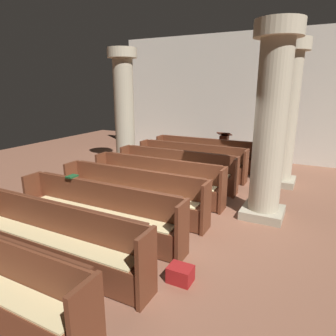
{
  "coord_description": "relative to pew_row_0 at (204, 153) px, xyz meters",
  "views": [
    {
      "loc": [
        2.51,
        -5.13,
        2.66
      ],
      "look_at": [
        -0.64,
        1.04,
        0.75
      ],
      "focal_mm": 31.9,
      "sensor_mm": 36.0,
      "label": 1
    }
  ],
  "objects": [
    {
      "name": "pew_row_3",
      "position": [
        0.0,
        -3.21,
        0.0
      ],
      "size": [
        3.35,
        0.47,
        0.97
      ],
      "color": "brown",
      "rests_on": "ground"
    },
    {
      "name": "back_wall",
      "position": [
        0.84,
        2.03,
        1.74
      ],
      "size": [
        10.0,
        0.16,
        4.5
      ],
      "primitive_type": "cube",
      "color": "beige",
      "rests_on": "ground"
    },
    {
      "name": "pew_row_4",
      "position": [
        0.0,
        -4.27,
        0.0
      ],
      "size": [
        3.35,
        0.46,
        0.97
      ],
      "color": "brown",
      "rests_on": "ground"
    },
    {
      "name": "pew_row_5",
      "position": [
        0.0,
        -5.34,
        0.0
      ],
      "size": [
        3.35,
        0.47,
        0.97
      ],
      "color": "brown",
      "rests_on": "ground"
    },
    {
      "name": "pew_row_2",
      "position": [
        0.0,
        -2.14,
        0.0
      ],
      "size": [
        3.35,
        0.46,
        0.97
      ],
      "color": "brown",
      "rests_on": "ground"
    },
    {
      "name": "pew_row_6",
      "position": [
        0.0,
        -6.41,
        0.0
      ],
      "size": [
        3.35,
        0.46,
        0.97
      ],
      "color": "brown",
      "rests_on": "ground"
    },
    {
      "name": "pillar_aisle_rear",
      "position": [
        2.48,
        -3.1,
        1.46
      ],
      "size": [
        0.9,
        0.9,
        3.81
      ],
      "color": "#9F967E",
      "rests_on": "ground"
    },
    {
      "name": "hymn_book",
      "position": [
        -0.78,
        -5.15,
        0.47
      ],
      "size": [
        0.15,
        0.21,
        0.03
      ],
      "primitive_type": "cube",
      "color": "#194723",
      "rests_on": "pew_row_5"
    },
    {
      "name": "pew_row_1",
      "position": [
        0.0,
        -1.07,
        0.0
      ],
      "size": [
        3.35,
        0.46,
        0.97
      ],
      "color": "brown",
      "rests_on": "ground"
    },
    {
      "name": "pillar_aisle_side",
      "position": [
        2.48,
        -0.67,
        1.46
      ],
      "size": [
        0.93,
        0.93,
        3.81
      ],
      "color": "#9F967E",
      "rests_on": "ground"
    },
    {
      "name": "kneeler_box_red",
      "position": [
        1.85,
        -5.87,
        -0.4
      ],
      "size": [
        0.34,
        0.26,
        0.23
      ],
      "primitive_type": "cube",
      "color": "maroon",
      "rests_on": "ground"
    },
    {
      "name": "lectern",
      "position": [
        0.35,
        1.14,
        -0.06
      ],
      "size": [
        0.48,
        0.45,
        1.08
      ],
      "color": "#411E13",
      "rests_on": "ground"
    },
    {
      "name": "pew_row_0",
      "position": [
        0.0,
        0.0,
        0.0
      ],
      "size": [
        3.35,
        0.47,
        0.97
      ],
      "color": "brown",
      "rests_on": "ground"
    },
    {
      "name": "pillar_far_side",
      "position": [
        -2.43,
        -1.0,
        1.46
      ],
      "size": [
        0.93,
        0.93,
        3.81
      ],
      "color": "#9F967E",
      "rests_on": "ground"
    },
    {
      "name": "ground_plane",
      "position": [
        0.84,
        -4.05,
        -0.51
      ],
      "size": [
        19.2,
        19.2,
        0.0
      ],
      "primitive_type": "plane",
      "color": "brown"
    }
  ]
}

